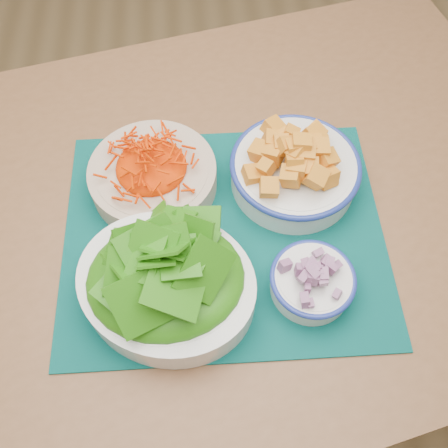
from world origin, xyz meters
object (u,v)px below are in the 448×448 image
placemat (224,234)px  carrot_bowl (152,172)px  squash_bowl (296,163)px  lettuce_bowl (165,277)px  table (202,232)px  onion_bowl (312,280)px

placemat → carrot_bowl: 0.16m
squash_bowl → lettuce_bowl: bearing=-138.5°
squash_bowl → table: bearing=-167.2°
carrot_bowl → lettuce_bowl: (0.02, -0.21, 0.02)m
lettuce_bowl → table: bearing=94.3°
placemat → squash_bowl: squash_bowl is taller
carrot_bowl → lettuce_bowl: size_ratio=0.75×
carrot_bowl → lettuce_bowl: 0.21m
placemat → carrot_bowl: (-0.11, 0.11, 0.04)m
table → squash_bowl: (0.17, 0.04, 0.14)m
lettuce_bowl → squash_bowl: bearing=65.6°
squash_bowl → lettuce_bowl: size_ratio=0.83×
table → onion_bowl: 0.26m
placemat → onion_bowl: 0.17m
table → onion_bowl: size_ratio=10.21×
carrot_bowl → squash_bowl: 0.25m
onion_bowl → squash_bowl: bearing=89.1°
squash_bowl → lettuce_bowl: 0.30m
carrot_bowl → onion_bowl: carrot_bowl is taller
placemat → lettuce_bowl: (-0.09, -0.10, 0.07)m
carrot_bowl → table: bearing=-32.5°
lettuce_bowl → carrot_bowl: bearing=119.8°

